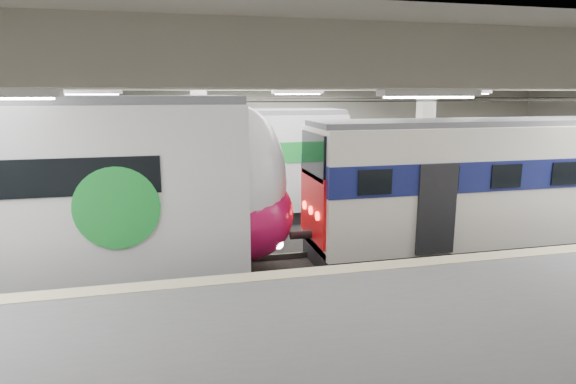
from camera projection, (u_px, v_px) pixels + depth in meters
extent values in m
cube|color=black|center=(314.00, 266.00, 14.06)|extent=(36.00, 24.00, 0.10)
cube|color=silver|center=(316.00, 69.00, 12.91)|extent=(36.00, 24.00, 0.20)
cube|color=beige|center=(256.00, 139.00, 23.01)|extent=(30.00, 0.10, 5.50)
cube|color=#5C5C5F|center=(429.00, 371.00, 7.75)|extent=(30.00, 7.00, 1.10)
cube|color=beige|center=(356.00, 268.00, 10.73)|extent=(30.00, 0.50, 0.02)
cube|color=beige|center=(201.00, 161.00, 15.66)|extent=(0.50, 0.50, 5.50)
cube|color=beige|center=(423.00, 154.00, 17.48)|extent=(0.50, 0.50, 5.50)
cube|color=beige|center=(316.00, 81.00, 12.97)|extent=(30.00, 18.00, 0.50)
cube|color=#59544C|center=(314.00, 262.00, 14.03)|extent=(30.00, 1.52, 0.16)
cube|color=#59544C|center=(275.00, 216.00, 19.27)|extent=(30.00, 1.52, 0.16)
cylinder|color=black|center=(316.00, 101.00, 13.08)|extent=(30.00, 0.03, 0.03)
cylinder|color=black|center=(275.00, 98.00, 18.32)|extent=(30.00, 0.03, 0.03)
cube|color=white|center=(341.00, 94.00, 11.14)|extent=(26.00, 8.40, 0.12)
ellipsoid|color=silver|center=(241.00, 181.00, 13.04)|extent=(2.46, 3.03, 4.08)
ellipsoid|color=#AC0E43|center=(246.00, 214.00, 13.26)|extent=(2.60, 3.10, 2.50)
cylinder|color=green|center=(117.00, 208.00, 10.89)|extent=(1.92, 0.06, 1.92)
cube|color=beige|center=(503.00, 181.00, 14.98)|extent=(12.26, 2.69, 3.49)
cube|color=#131953|center=(504.00, 167.00, 14.89)|extent=(12.30, 2.75, 0.85)
cube|color=red|center=(313.00, 207.00, 13.68)|extent=(0.08, 2.28, 1.92)
cube|color=black|center=(313.00, 155.00, 13.37)|extent=(0.08, 2.15, 1.26)
cube|color=#4C4C51|center=(508.00, 122.00, 14.60)|extent=(12.26, 2.10, 0.16)
cube|color=black|center=(497.00, 239.00, 15.37)|extent=(12.26, 1.88, 0.70)
cube|color=silver|center=(167.00, 164.00, 17.88)|extent=(13.33, 2.71, 3.62)
cube|color=green|center=(167.00, 152.00, 17.79)|extent=(13.37, 2.77, 0.76)
cube|color=#4C4C51|center=(165.00, 113.00, 17.49)|extent=(13.33, 2.24, 0.16)
cube|color=black|center=(170.00, 216.00, 18.30)|extent=(13.33, 2.43, 0.60)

